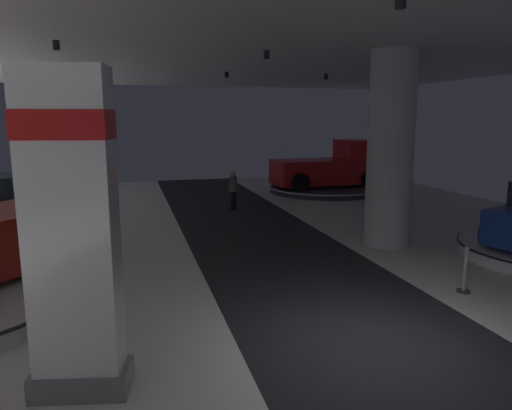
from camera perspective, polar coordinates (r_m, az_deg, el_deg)
The scene contains 9 objects.
ground at distance 8.33m, azimuth 14.28°, elevation -16.17°, with size 24.00×44.00×0.06m.
column_right at distance 14.12m, azimuth 15.83°, elevation 6.33°, with size 1.30×1.30×5.50m.
brand_sign_pylon at distance 6.50m, azimuth -21.23°, elevation -3.16°, with size 1.37×0.88×4.29m.
display_platform_deep_right at distance 24.20m, azimuth 8.30°, elevation 1.97°, with size 5.68×5.68×0.28m.
pickup_truck_deep_right at distance 24.22m, azimuth 9.05°, elevation 4.48°, with size 5.41×2.88×2.30m.
display_platform_far_left at distance 16.02m, azimuth -27.99°, elevation -3.42°, with size 5.04×5.04×0.30m.
display_car_far_left at distance 15.88m, azimuth -28.32°, elevation -0.25°, with size 4.11×4.35×1.71m.
visitor_walking_near at distance 19.02m, azimuth -2.76°, elevation 2.07°, with size 0.32×0.32×1.59m.
stanchion_c at distance 11.09m, azimuth 23.78°, elevation -7.75°, with size 0.28×0.28×1.01m.
Camera 1 is at (-3.78, -6.45, 3.66)m, focal length 33.29 mm.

